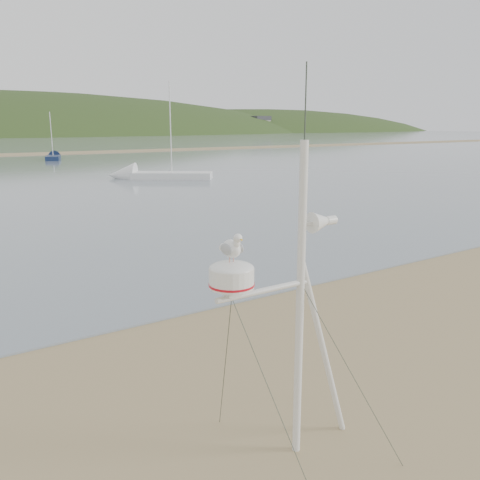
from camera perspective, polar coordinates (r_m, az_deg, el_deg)
ground at (r=7.03m, az=-13.51°, el=-23.34°), size 560.00×560.00×0.00m
mast_rig at (r=6.48m, az=6.44°, el=-14.33°), size 2.12×2.27×4.79m
sailboat_blue_far at (r=65.65m, az=-20.15°, el=8.77°), size 3.24×6.11×5.95m
sailboat_white_near at (r=39.93m, az=-10.83°, el=7.16°), size 7.57×6.28×7.89m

